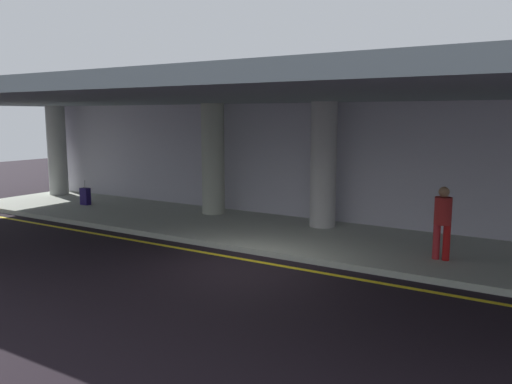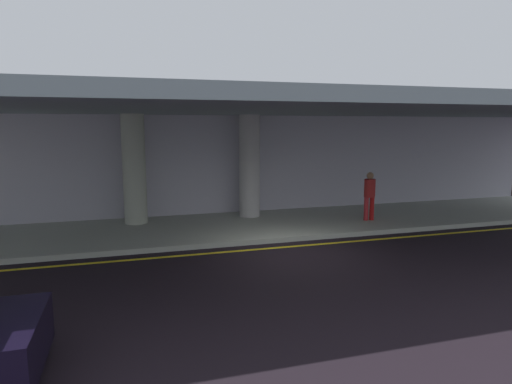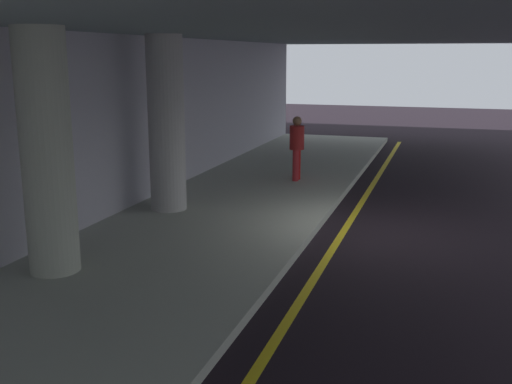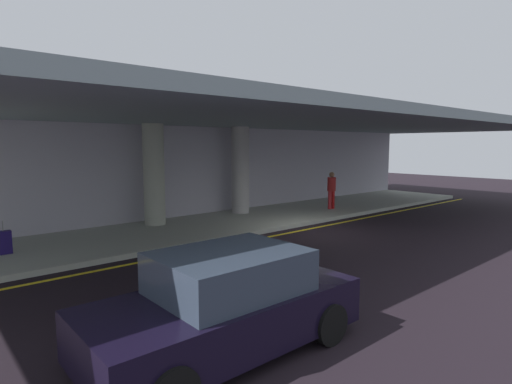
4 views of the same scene
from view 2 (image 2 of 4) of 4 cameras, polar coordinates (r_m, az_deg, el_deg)
ground_plane at (r=12.05m, az=4.80°, el=-7.82°), size 60.00×60.00×0.00m
sidewalk at (r=14.87m, az=0.44°, el=-4.33°), size 26.00×4.20×0.15m
lane_stripe_yellow at (r=12.52m, az=3.92°, el=-7.16°), size 26.00×0.14×0.01m
support_column_left_mid at (r=15.14m, az=-15.60°, el=2.88°), size 0.76×0.76×3.65m
support_column_center at (r=15.72m, az=-0.85°, el=3.39°), size 0.76×0.76×3.65m
ceiling_overhang at (r=14.02m, az=1.07°, el=10.84°), size 28.00×13.20×0.30m
terminal_back_wall at (r=16.72m, az=-1.82°, el=3.44°), size 26.00×0.30×3.80m
traveler_with_luggage at (r=15.63m, az=14.60°, el=-0.10°), size 0.38×0.38×1.68m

